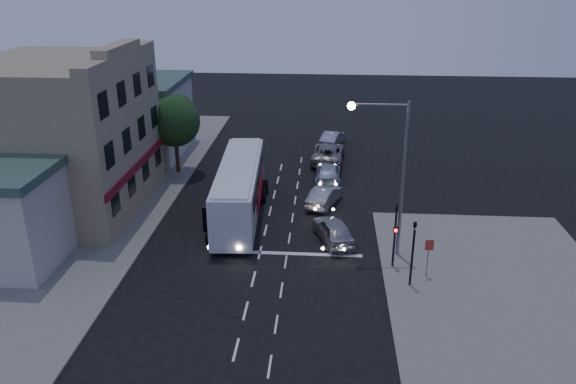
# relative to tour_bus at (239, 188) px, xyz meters

# --- Properties ---
(ground) EXTENTS (120.00, 120.00, 0.00)m
(ground) POSITION_rel_tour_bus_xyz_m (1.93, -7.11, -2.00)
(ground) COLOR black
(sidewalk_near) EXTENTS (12.00, 24.00, 0.12)m
(sidewalk_near) POSITION_rel_tour_bus_xyz_m (14.93, -11.11, -1.94)
(sidewalk_near) COLOR slate
(sidewalk_near) RESTS_ON ground
(sidewalk_far) EXTENTS (12.00, 50.00, 0.12)m
(sidewalk_far) POSITION_rel_tour_bus_xyz_m (-11.07, 0.89, -1.94)
(sidewalk_far) COLOR slate
(sidewalk_far) RESTS_ON ground
(road_markings) EXTENTS (8.00, 30.55, 0.01)m
(road_markings) POSITION_rel_tour_bus_xyz_m (3.22, -3.80, -1.99)
(road_markings) COLOR silver
(road_markings) RESTS_ON ground
(tour_bus) EXTENTS (3.20, 12.16, 3.70)m
(tour_bus) POSITION_rel_tour_bus_xyz_m (0.00, 0.00, 0.00)
(tour_bus) COLOR silver
(tour_bus) RESTS_ON ground
(car_suv) EXTENTS (2.96, 4.63, 1.47)m
(car_suv) POSITION_rel_tour_bus_xyz_m (6.23, -3.31, -1.26)
(car_suv) COLOR #A4A4A7
(car_suv) RESTS_ON ground
(car_sedan_a) EXTENTS (2.72, 4.34, 1.35)m
(car_sedan_a) POSITION_rel_tour_bus_xyz_m (5.63, 2.20, -1.32)
(car_sedan_a) COLOR #AAAAAA
(car_sedan_a) RESTS_ON ground
(car_sedan_b) EXTENTS (1.96, 4.67, 1.35)m
(car_sedan_b) POSITION_rel_tour_bus_xyz_m (5.86, 6.96, -1.32)
(car_sedan_b) COLOR #B5BCCC
(car_sedan_b) RESTS_ON ground
(car_sedan_c) EXTENTS (2.95, 5.78, 1.56)m
(car_sedan_c) POSITION_rel_tour_bus_xyz_m (5.82, 11.67, -1.22)
(car_sedan_c) COLOR gray
(car_sedan_c) RESTS_ON ground
(car_extra) EXTENTS (2.52, 4.41, 1.37)m
(car_extra) POSITION_rel_tour_bus_xyz_m (6.23, 16.29, -1.31)
(car_extra) COLOR #A6A5B4
(car_extra) RESTS_ON ground
(traffic_signal_main) EXTENTS (0.25, 0.35, 4.10)m
(traffic_signal_main) POSITION_rel_tour_bus_xyz_m (9.53, -6.33, 0.42)
(traffic_signal_main) COLOR black
(traffic_signal_main) RESTS_ON sidewalk_near
(traffic_signal_side) EXTENTS (0.18, 0.15, 4.10)m
(traffic_signal_side) POSITION_rel_tour_bus_xyz_m (10.23, -8.31, 0.42)
(traffic_signal_side) COLOR black
(traffic_signal_side) RESTS_ON sidewalk_near
(regulatory_sign) EXTENTS (0.45, 0.12, 2.20)m
(regulatory_sign) POSITION_rel_tour_bus_xyz_m (11.23, -7.35, -0.40)
(regulatory_sign) COLOR slate
(regulatory_sign) RESTS_ON sidewalk_near
(streetlight) EXTENTS (3.32, 0.44, 9.00)m
(streetlight) POSITION_rel_tour_bus_xyz_m (9.28, -4.91, 3.73)
(streetlight) COLOR slate
(streetlight) RESTS_ON sidewalk_near
(main_building) EXTENTS (10.12, 12.00, 11.00)m
(main_building) POSITION_rel_tour_bus_xyz_m (-12.02, 0.89, 3.16)
(main_building) COLOR tan
(main_building) RESTS_ON sidewalk_far
(low_building_north) EXTENTS (9.40, 9.40, 6.50)m
(low_building_north) POSITION_rel_tour_bus_xyz_m (-11.57, 12.89, 1.39)
(low_building_north) COLOR beige
(low_building_north) RESTS_ON sidewalk_far
(street_tree) EXTENTS (4.00, 4.00, 6.20)m
(street_tree) POSITION_rel_tour_bus_xyz_m (-6.27, 7.92, 2.50)
(street_tree) COLOR black
(street_tree) RESTS_ON sidewalk_far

